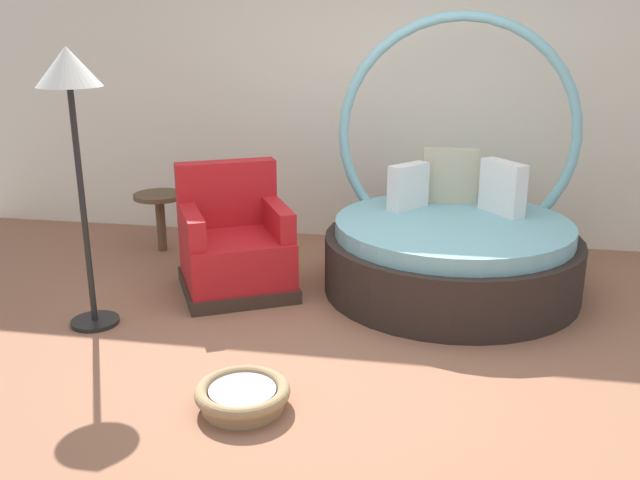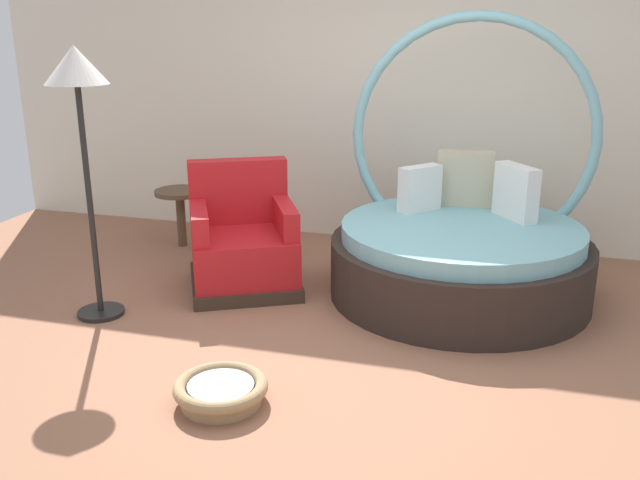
{
  "view_description": "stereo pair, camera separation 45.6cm",
  "coord_description": "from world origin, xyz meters",
  "px_view_note": "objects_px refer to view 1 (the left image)",
  "views": [
    {
      "loc": [
        0.52,
        -3.9,
        1.98
      ],
      "look_at": [
        -0.26,
        0.48,
        0.55
      ],
      "focal_mm": 38.92,
      "sensor_mm": 36.0,
      "label": 1
    },
    {
      "loc": [
        0.97,
        -3.8,
        1.98
      ],
      "look_at": [
        -0.26,
        0.48,
        0.55
      ],
      "focal_mm": 38.92,
      "sensor_mm": 36.0,
      "label": 2
    }
  ],
  "objects_px": {
    "side_table": "(160,204)",
    "floor_lamp": "(71,95)",
    "round_daybed": "(452,239)",
    "red_armchair": "(235,247)",
    "pet_basket": "(243,395)"
  },
  "relations": [
    {
      "from": "side_table",
      "to": "floor_lamp",
      "type": "xyz_separation_m",
      "value": [
        0.15,
        -1.56,
        1.11
      ]
    },
    {
      "from": "round_daybed",
      "to": "red_armchair",
      "type": "bearing_deg",
      "value": -168.56
    },
    {
      "from": "side_table",
      "to": "floor_lamp",
      "type": "relative_size",
      "value": 0.29
    },
    {
      "from": "pet_basket",
      "to": "floor_lamp",
      "type": "distance_m",
      "value": 2.12
    },
    {
      "from": "pet_basket",
      "to": "side_table",
      "type": "relative_size",
      "value": 0.98
    },
    {
      "from": "round_daybed",
      "to": "side_table",
      "type": "distance_m",
      "value": 2.56
    },
    {
      "from": "red_armchair",
      "to": "side_table",
      "type": "bearing_deg",
      "value": 139.79
    },
    {
      "from": "side_table",
      "to": "round_daybed",
      "type": "bearing_deg",
      "value": -9.97
    },
    {
      "from": "round_daybed",
      "to": "pet_basket",
      "type": "relative_size",
      "value": 3.99
    },
    {
      "from": "pet_basket",
      "to": "side_table",
      "type": "bearing_deg",
      "value": 120.83
    },
    {
      "from": "side_table",
      "to": "pet_basket",
      "type": "bearing_deg",
      "value": -59.17
    },
    {
      "from": "pet_basket",
      "to": "floor_lamp",
      "type": "height_order",
      "value": "floor_lamp"
    },
    {
      "from": "red_armchair",
      "to": "floor_lamp",
      "type": "relative_size",
      "value": 0.59
    },
    {
      "from": "red_armchair",
      "to": "side_table",
      "type": "height_order",
      "value": "red_armchair"
    },
    {
      "from": "round_daybed",
      "to": "side_table",
      "type": "bearing_deg",
      "value": 170.03
    }
  ]
}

